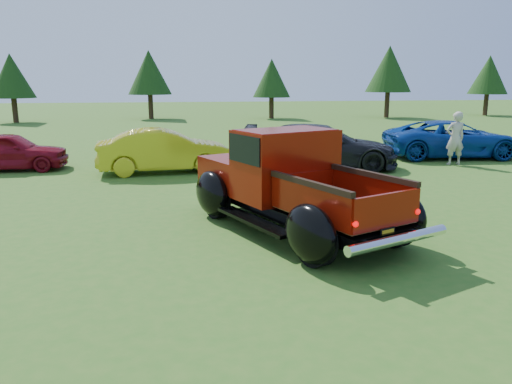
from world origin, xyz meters
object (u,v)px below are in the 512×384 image
pickup_truck (285,181)px  spectator (455,138)px  tree_east (389,69)px  show_car_blue (453,139)px  tree_far_east (489,75)px  show_car_red (8,151)px  show_car_grey (321,146)px  tree_west (11,76)px  tree_mid_left (149,73)px  tree_mid_right (272,78)px  show_car_yellow (165,151)px

pickup_truck → spectator: (7.30, 6.30, -0.01)m
tree_east → show_car_blue: (-5.90, -19.76, -2.96)m
tree_far_east → show_car_red: bearing=-145.4°
tree_far_east → show_car_blue: tree_far_east is taller
tree_far_east → show_car_red: (-30.50, -21.06, -2.62)m
tree_far_east → show_car_grey: tree_far_east is taller
tree_west → tree_mid_left: 9.22m
tree_mid_right → show_car_blue: tree_mid_right is taller
tree_far_east → tree_east: bearing=-173.7°
tree_east → tree_far_east: size_ratio=1.12×
tree_west → tree_far_east: bearing=2.4°
tree_far_east → show_car_red: size_ratio=1.31×
spectator → tree_west: bearing=-44.7°
tree_mid_right → spectator: tree_mid_right is taller
show_car_yellow → show_car_blue: show_car_blue is taller
tree_mid_right → tree_east: bearing=-3.2°
tree_mid_left → pickup_truck: size_ratio=0.91×
tree_west → show_car_grey: (15.57, -20.74, -2.39)m
tree_far_east → spectator: bearing=-125.2°
show_car_red → tree_mid_left: bearing=-9.0°
tree_west → show_car_blue: bearing=-42.4°
show_car_grey → tree_west: bearing=48.7°
tree_mid_left → tree_west: bearing=-167.5°
show_car_red → spectator: (14.78, -1.24, 0.29)m
tree_west → show_car_blue: (21.10, -19.26, -2.42)m
pickup_truck → spectator: size_ratio=3.04×
tree_east → show_car_yellow: bearing=-127.9°
show_car_yellow → spectator: bearing=-95.7°
tree_mid_right → show_car_red: size_ratio=1.20×
tree_west → spectator: 29.14m
tree_far_east → show_car_yellow: bearing=-138.9°
tree_west → show_car_yellow: size_ratio=1.11×
tree_mid_right → pickup_truck: tree_mid_right is taller
show_car_red → show_car_yellow: 5.13m
show_car_grey → show_car_blue: bearing=-63.2°
tree_west → tree_mid_right: (18.00, 1.00, -0.14)m
tree_west → tree_mid_left: (9.00, 2.00, 0.27)m
show_car_yellow → spectator: spectator is taller
show_car_grey → tree_mid_right: bearing=5.5°
show_car_grey → tree_mid_left: bearing=28.0°
pickup_truck → spectator: pickup_truck is taller
tree_mid_left → tree_east: bearing=-4.8°
tree_west → show_car_red: bearing=-74.3°
tree_east → show_car_red: size_ratio=1.48×
tree_mid_right → tree_far_east: 18.01m
pickup_truck → tree_mid_left: bearing=74.7°
show_car_yellow → show_car_grey: size_ratio=0.84×
tree_west → pickup_truck: size_ratio=0.83×
tree_mid_left → show_car_red: 22.02m
pickup_truck → spectator: bearing=17.7°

